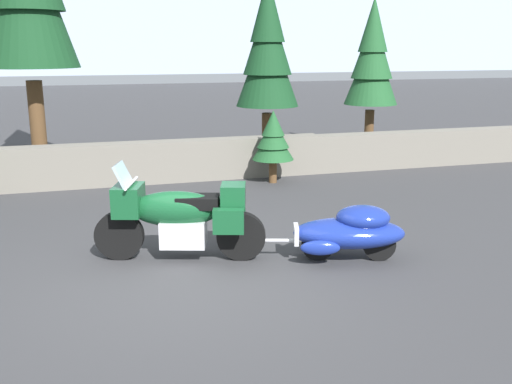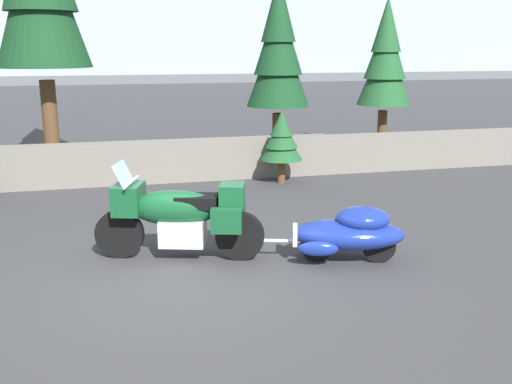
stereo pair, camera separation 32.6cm
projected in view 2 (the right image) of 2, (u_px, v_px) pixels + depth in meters
name	position (u px, v px, depth m)	size (l,w,h in m)	color
ground_plane	(180.00, 280.00, 7.28)	(80.00, 80.00, 0.00)	#38383A
stone_guard_wall	(165.00, 162.00, 12.55)	(24.00, 0.53, 0.88)	slate
distant_ridgeline	(109.00, 14.00, 95.42)	(240.00, 80.00, 16.00)	#99A8BF
touring_motorcycle	(178.00, 214.00, 7.89)	(2.25, 1.14, 1.33)	black
car_shaped_trailer	(349.00, 232.00, 7.82)	(2.21, 1.11, 0.76)	black
pine_tree_secondary	(278.00, 48.00, 13.57)	(1.47, 1.47, 4.43)	brown
pine_tree_far_right	(386.00, 57.00, 15.15)	(1.40, 1.40, 4.07)	brown
pine_sapling_near	(282.00, 138.00, 12.26)	(0.88, 0.88, 1.54)	brown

